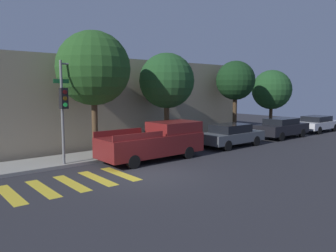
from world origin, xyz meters
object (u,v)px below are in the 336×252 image
pickup_truck (156,141)px  tree_near_corner (93,69)px  traffic_light_pole (71,94)px  sedan_near_corner (231,135)px  tree_midblock (167,81)px  tree_far_end (235,81)px  sedan_far_end (317,123)px  sedan_middle (282,127)px  tree_behind_truck (272,90)px

pickup_truck → tree_near_corner: 4.65m
traffic_light_pole → sedan_near_corner: (9.46, -1.27, -2.50)m
tree_midblock → tree_far_end: 6.22m
pickup_truck → sedan_far_end: pickup_truck is taller
pickup_truck → tree_far_end: tree_far_end is taller
pickup_truck → sedan_near_corner: (5.73, 0.00, -0.19)m
sedan_middle → tree_far_end: 4.70m
sedan_near_corner → tree_behind_truck: (7.42, 2.13, 2.68)m
pickup_truck → tree_midblock: 4.42m
traffic_light_pole → pickup_truck: 4.56m
tree_far_end → tree_behind_truck: 4.52m
pickup_truck → tree_behind_truck: bearing=9.2°
sedan_near_corner → sedan_middle: sedan_middle is taller
traffic_light_pole → tree_behind_truck: 16.90m
tree_behind_truck → sedan_near_corner: bearing=-164.0°
tree_near_corner → tree_midblock: 4.65m
tree_midblock → sedan_middle: bearing=-13.6°
tree_near_corner → tree_far_end: size_ratio=1.16×
traffic_light_pole → pickup_truck: (3.72, -1.27, -2.31)m
traffic_light_pole → tree_far_end: 12.45m
sedan_middle → sedan_near_corner: bearing=180.0°
sedan_near_corner → sedan_middle: size_ratio=0.97×
traffic_light_pole → tree_far_end: (12.40, 0.86, 0.81)m
traffic_light_pole → sedan_middle: traffic_light_pole is taller
sedan_far_end → tree_near_corner: tree_near_corner is taller
sedan_near_corner → tree_midblock: tree_midblock is taller
sedan_far_end → tree_midblock: (-14.03, 2.13, 3.22)m
tree_near_corner → pickup_truck: bearing=-44.6°
traffic_light_pole → tree_near_corner: size_ratio=0.75×
sedan_far_end → tree_near_corner: (-18.65, 2.13, 3.75)m
pickup_truck → sedan_near_corner: size_ratio=1.23×
pickup_truck → sedan_far_end: size_ratio=1.22×
traffic_light_pole → sedan_far_end: 20.41m
sedan_near_corner → tree_midblock: 5.05m
tree_near_corner → sedan_middle: bearing=-9.0°
traffic_light_pole → tree_behind_truck: size_ratio=0.95×
tree_far_end → sedan_middle: bearing=-39.3°
pickup_truck → tree_near_corner: size_ratio=0.84×
pickup_truck → tree_far_end: size_ratio=0.97×
pickup_truck → sedan_far_end: bearing=0.0°
traffic_light_pole → sedan_far_end: traffic_light_pole is taller
sedan_far_end → tree_far_end: (-7.81, 2.13, 3.33)m
tree_midblock → tree_behind_truck: size_ratio=1.12×
tree_behind_truck → tree_far_end: bearing=-180.0°
sedan_far_end → tree_behind_truck: (-3.34, 2.13, 2.71)m
sedan_middle → sedan_far_end: (5.21, 0.00, -0.05)m
tree_midblock → tree_behind_truck: tree_midblock is taller
sedan_middle → tree_near_corner: tree_near_corner is taller
tree_near_corner → tree_behind_truck: 15.35m
sedan_near_corner → tree_midblock: size_ratio=0.78×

